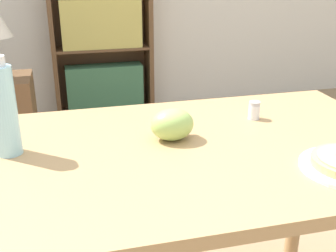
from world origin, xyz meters
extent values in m
cube|color=tan|center=(0.03, -0.01, 0.76)|extent=(1.33, 0.79, 0.03)
cylinder|color=tan|center=(0.63, 0.32, 0.37)|extent=(0.06, 0.06, 0.74)
ellipsoid|color=#A8CC66|center=(0.01, 0.06, 0.82)|extent=(0.13, 0.10, 0.09)
sphere|color=#A8CC66|center=(0.00, 0.08, 0.80)|extent=(0.02, 0.02, 0.02)
sphere|color=#A8CC66|center=(0.06, 0.08, 0.81)|extent=(0.02, 0.02, 0.02)
sphere|color=#A8CC66|center=(0.02, 0.04, 0.81)|extent=(0.02, 0.02, 0.02)
sphere|color=#A8CC66|center=(-0.02, 0.07, 0.82)|extent=(0.02, 0.02, 0.02)
sphere|color=#A8CC66|center=(0.01, 0.03, 0.83)|extent=(0.02, 0.02, 0.02)
sphere|color=#A8CC66|center=(0.01, 0.11, 0.79)|extent=(0.02, 0.02, 0.02)
sphere|color=#A8CC66|center=(0.03, 0.04, 0.82)|extent=(0.03, 0.03, 0.03)
sphere|color=#A8CC66|center=(0.04, 0.06, 0.83)|extent=(0.03, 0.03, 0.03)
cylinder|color=#A3DBEA|center=(-0.44, 0.07, 0.90)|extent=(0.07, 0.07, 0.24)
cylinder|color=white|center=(0.31, 0.15, 0.80)|extent=(0.04, 0.04, 0.05)
cylinder|color=#B7B7BC|center=(0.31, 0.15, 0.83)|extent=(0.04, 0.04, 0.01)
cube|color=brown|center=(-0.35, 2.47, 0.83)|extent=(0.04, 0.25, 1.66)
cube|color=brown|center=(0.43, 2.47, 0.83)|extent=(0.04, 0.25, 1.66)
cube|color=brown|center=(0.04, 2.59, 0.83)|extent=(0.82, 0.01, 1.66)
cube|color=brown|center=(0.04, 2.47, 0.02)|extent=(0.75, 0.24, 0.02)
cube|color=#3D704C|center=(0.04, 2.46, 0.22)|extent=(0.64, 0.18, 0.39)
cube|color=brown|center=(0.04, 2.47, 0.56)|extent=(0.75, 0.24, 0.02)
cube|color=#CCBC5B|center=(0.04, 2.46, 0.76)|extent=(0.64, 0.18, 0.39)
cube|color=brown|center=(-0.65, 1.50, 0.31)|extent=(0.34, 0.34, 0.62)
camera|label=1|loc=(-0.28, -1.03, 1.27)|focal=45.00mm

